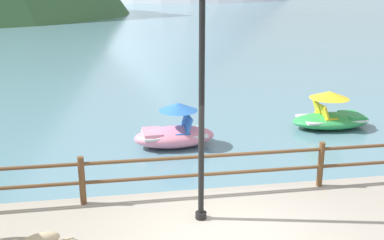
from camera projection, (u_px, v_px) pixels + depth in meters
ground_plane at (130, 28)px, 45.55m from camera, size 200.00×200.00×0.00m
dock_railing at (206, 167)px, 8.97m from camera, size 23.92×0.12×0.95m
lamp_post at (202, 83)px, 7.51m from camera, size 0.28×0.28×4.08m
pedal_boat_0 at (175, 132)px, 12.85m from camera, size 2.30×1.23×1.26m
pedal_boat_3 at (331, 116)px, 14.51m from camera, size 2.52×1.29×1.19m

